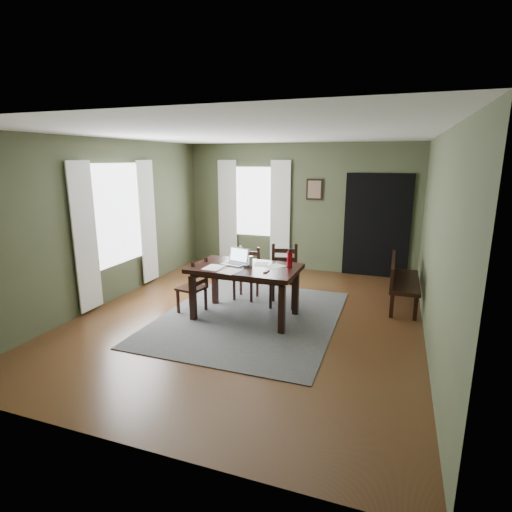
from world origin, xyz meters
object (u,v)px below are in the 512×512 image
at_px(water_bottle, 290,259).
at_px(dining_table, 245,273).
at_px(bench, 400,278).
at_px(laptop, 236,260).
at_px(chair_back_left, 247,274).
at_px(chair_end, 194,287).
at_px(chair_back_right, 283,276).

bearing_deg(water_bottle, dining_table, -166.70).
height_order(bench, laptop, laptop).
distance_m(chair_back_left, laptop, 0.86).
xyz_separation_m(laptop, water_bottle, (0.82, 0.05, 0.07)).
xyz_separation_m(chair_end, bench, (3.03, 1.43, 0.04)).
bearing_deg(dining_table, laptop, 152.19).
distance_m(chair_end, laptop, 0.80).
xyz_separation_m(chair_back_right, bench, (1.81, 0.62, -0.02)).
distance_m(bench, laptop, 2.72).
bearing_deg(water_bottle, chair_end, -170.62).
xyz_separation_m(chair_end, chair_back_left, (0.54, 0.92, 0.01)).
relative_size(chair_back_left, water_bottle, 3.17).
xyz_separation_m(chair_end, water_bottle, (1.47, 0.24, 0.51)).
bearing_deg(laptop, chair_back_left, 113.37).
distance_m(dining_table, laptop, 0.26).
bearing_deg(chair_end, chair_back_right, 132.57).
relative_size(dining_table, bench, 1.16).
bearing_deg(dining_table, water_bottle, 14.23).
xyz_separation_m(dining_table, laptop, (-0.18, 0.10, 0.16)).
relative_size(laptop, water_bottle, 1.48).
distance_m(chair_back_left, chair_back_right, 0.70).
xyz_separation_m(chair_back_left, laptop, (0.11, -0.73, 0.44)).
bearing_deg(chair_back_right, bench, 9.09).
bearing_deg(water_bottle, chair_back_left, 143.93).
relative_size(chair_back_right, bench, 0.72).
xyz_separation_m(chair_end, laptop, (0.64, 0.19, 0.44)).
xyz_separation_m(dining_table, chair_back_left, (-0.29, 0.83, -0.28)).
bearing_deg(bench, chair_back_left, 101.55).
relative_size(dining_table, water_bottle, 5.80).
height_order(chair_end, chair_back_right, chair_back_right).
relative_size(chair_end, bench, 0.62).
distance_m(chair_back_right, laptop, 0.93).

